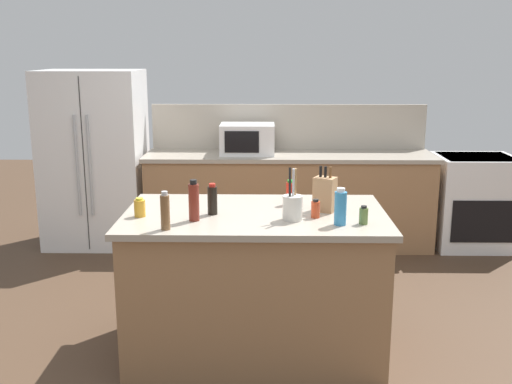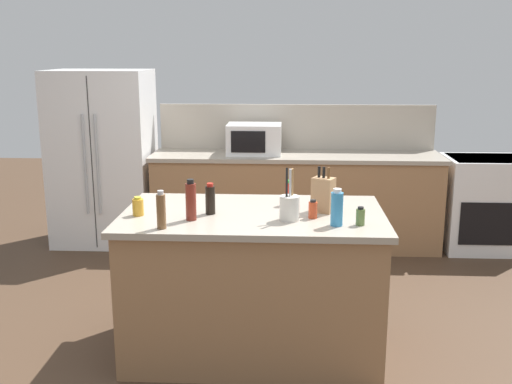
% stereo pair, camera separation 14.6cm
% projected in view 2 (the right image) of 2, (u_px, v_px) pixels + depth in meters
% --- Properties ---
extents(ground_plane, '(14.00, 14.00, 0.00)m').
position_uv_depth(ground_plane, '(253.00, 348.00, 4.00)').
color(ground_plane, '#473323').
extents(back_counter_run, '(2.86, 0.66, 0.94)m').
position_uv_depth(back_counter_run, '(296.00, 200.00, 6.01)').
color(back_counter_run, '#936B47').
rests_on(back_counter_run, ground_plane).
extents(wall_backsplash, '(2.82, 0.03, 0.46)m').
position_uv_depth(wall_backsplash, '(296.00, 127.00, 6.15)').
color(wall_backsplash, '#B2A899').
rests_on(wall_backsplash, back_counter_run).
extents(kitchen_island, '(1.65, 0.97, 0.94)m').
position_uv_depth(kitchen_island, '(253.00, 282.00, 3.89)').
color(kitchen_island, '#936B47').
rests_on(kitchen_island, ground_plane).
extents(refrigerator, '(0.97, 0.75, 1.75)m').
position_uv_depth(refrigerator, '(103.00, 158.00, 6.07)').
color(refrigerator, white).
rests_on(refrigerator, ground_plane).
extents(range_oven, '(0.76, 0.65, 0.92)m').
position_uv_depth(range_oven, '(483.00, 203.00, 5.91)').
color(range_oven, white).
rests_on(range_oven, ground_plane).
extents(microwave, '(0.53, 0.39, 0.29)m').
position_uv_depth(microwave, '(254.00, 139.00, 5.89)').
color(microwave, white).
rests_on(microwave, back_counter_run).
extents(knife_block, '(0.16, 0.15, 0.29)m').
position_uv_depth(knife_block, '(323.00, 194.00, 3.77)').
color(knife_block, '#A87C54').
rests_on(knife_block, kitchen_island).
extents(utensil_crock, '(0.12, 0.12, 0.32)m').
position_uv_depth(utensil_crock, '(289.00, 207.00, 3.59)').
color(utensil_crock, beige).
rests_on(utensil_crock, kitchen_island).
extents(soy_sauce_bottle, '(0.06, 0.06, 0.20)m').
position_uv_depth(soy_sauce_bottle, '(210.00, 199.00, 3.73)').
color(soy_sauce_bottle, black).
rests_on(soy_sauce_bottle, kitchen_island).
extents(spice_jar_oregano, '(0.05, 0.05, 0.11)m').
position_uv_depth(spice_jar_oregano, '(360.00, 217.00, 3.49)').
color(spice_jar_oregano, '#567038').
rests_on(spice_jar_oregano, kitchen_island).
extents(vinegar_bottle, '(0.06, 0.06, 0.25)m').
position_uv_depth(vinegar_bottle, '(191.00, 201.00, 3.59)').
color(vinegar_bottle, maroon).
rests_on(vinegar_bottle, kitchen_island).
extents(honey_jar, '(0.07, 0.07, 0.12)m').
position_uv_depth(honey_jar, '(138.00, 207.00, 3.70)').
color(honey_jar, gold).
rests_on(honey_jar, kitchen_island).
extents(dish_soap_bottle, '(0.07, 0.07, 0.22)m').
position_uv_depth(dish_soap_bottle, '(337.00, 208.00, 3.47)').
color(dish_soap_bottle, '#3384BC').
rests_on(dish_soap_bottle, kitchen_island).
extents(hot_sauce_bottle, '(0.05, 0.05, 0.17)m').
position_uv_depth(hot_sauce_bottle, '(289.00, 193.00, 3.95)').
color(hot_sauce_bottle, red).
rests_on(hot_sauce_bottle, kitchen_island).
extents(spice_jar_paprika, '(0.05, 0.05, 0.12)m').
position_uv_depth(spice_jar_paprika, '(313.00, 210.00, 3.64)').
color(spice_jar_paprika, '#B73D1E').
rests_on(spice_jar_paprika, kitchen_island).
extents(pepper_grinder, '(0.05, 0.05, 0.22)m').
position_uv_depth(pepper_grinder, '(161.00, 211.00, 3.41)').
color(pepper_grinder, brown).
rests_on(pepper_grinder, kitchen_island).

